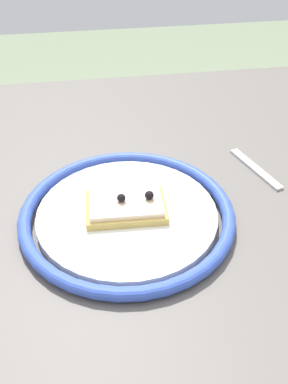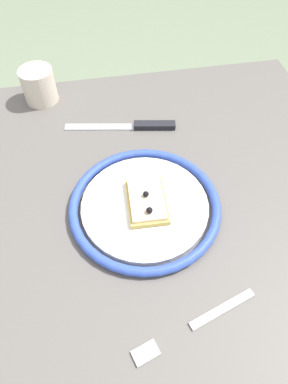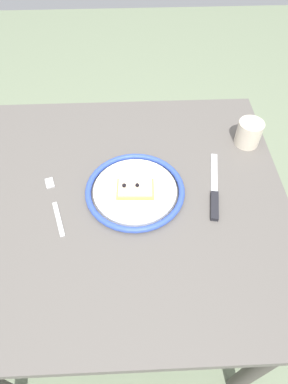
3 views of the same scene
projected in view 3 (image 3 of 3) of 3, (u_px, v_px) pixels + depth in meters
name	position (u px, v px, depth m)	size (l,w,h in m)	color
ground_plane	(126.00, 298.00, 1.47)	(6.00, 6.00, 0.00)	gray
dining_table	(117.00, 220.00, 0.97)	(0.94, 0.84, 0.75)	#5B5651
plate	(135.00, 190.00, 0.89)	(0.27, 0.27, 0.02)	white
pizza_slice_near	(135.00, 188.00, 0.88)	(0.10, 0.07, 0.03)	tan
knife	(214.00, 196.00, 0.88)	(0.06, 0.24, 0.01)	silver
fork	(55.00, 205.00, 0.87)	(0.08, 0.20, 0.00)	beige
cup	(249.00, 133.00, 0.99)	(0.07, 0.07, 0.08)	beige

